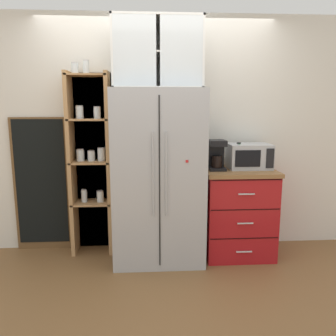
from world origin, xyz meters
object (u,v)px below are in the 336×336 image
at_px(mug_charcoal, 240,166).
at_px(mug_sage, 241,166).
at_px(microwave, 249,156).
at_px(coffee_maker, 216,155).
at_px(bottle_clear, 237,157).
at_px(chalkboard_menu, 42,184).
at_px(refrigerator, 158,177).
at_px(bottle_green, 239,157).

xyz_separation_m(mug_charcoal, mug_sage, (-0.00, -0.04, 0.00)).
relative_size(microwave, coffee_maker, 1.42).
relative_size(microwave, bottle_clear, 1.62).
xyz_separation_m(bottle_clear, chalkboard_menu, (-2.12, 0.19, -0.31)).
bearing_deg(chalkboard_menu, mug_sage, -8.84).
height_order(coffee_maker, chalkboard_menu, chalkboard_menu).
bearing_deg(mug_sage, chalkboard_menu, 171.16).
relative_size(refrigerator, bottle_clear, 6.45).
bearing_deg(coffee_maker, mug_charcoal, -7.35).
relative_size(coffee_maker, bottle_green, 1.11).
xyz_separation_m(mug_sage, bottle_clear, (-0.00, 0.14, 0.08)).
distance_m(mug_sage, bottle_clear, 0.16).
bearing_deg(bottle_green, coffee_maker, -176.32).
xyz_separation_m(microwave, coffee_maker, (-0.36, -0.04, 0.03)).
distance_m(mug_charcoal, bottle_green, 0.09).
xyz_separation_m(microwave, mug_charcoal, (-0.11, -0.07, -0.09)).
height_order(mug_charcoal, bottle_clear, bottle_clear).
relative_size(coffee_maker, mug_sage, 2.78).
bearing_deg(mug_sage, coffee_maker, 164.47).
bearing_deg(bottle_green, microwave, 12.85).
distance_m(mug_charcoal, mug_sage, 0.04).
relative_size(bottle_clear, chalkboard_menu, 0.18).
distance_m(mug_charcoal, chalkboard_menu, 2.16).
bearing_deg(mug_charcoal, bottle_green, 92.59).
bearing_deg(mug_charcoal, chalkboard_menu, 172.12).
height_order(microwave, mug_sage, microwave).
bearing_deg(bottle_clear, microwave, -14.27).
bearing_deg(chalkboard_menu, bottle_green, -6.64).
xyz_separation_m(refrigerator, coffee_maker, (0.61, 0.05, 0.21)).
relative_size(refrigerator, mug_charcoal, 16.12).
bearing_deg(microwave, mug_charcoal, -147.12).
distance_m(refrigerator, mug_charcoal, 0.86).
height_order(bottle_green, chalkboard_menu, chalkboard_menu).
bearing_deg(mug_sage, microwave, 43.96).
relative_size(bottle_green, bottle_clear, 1.03).
height_order(microwave, coffee_maker, coffee_maker).
relative_size(bottle_green, chalkboard_menu, 0.19).
bearing_deg(microwave, bottle_green, -167.15).
distance_m(microwave, chalkboard_menu, 2.27).
xyz_separation_m(bottle_green, bottle_clear, (0.00, 0.06, -0.00)).
bearing_deg(mug_charcoal, coffee_maker, 172.65).
xyz_separation_m(refrigerator, mug_charcoal, (0.85, 0.02, 0.10)).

